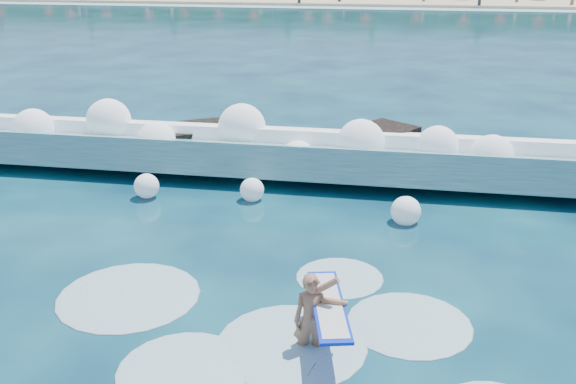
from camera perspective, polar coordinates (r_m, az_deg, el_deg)
name	(u,v)px	position (r m, az deg, el deg)	size (l,w,h in m)	color
ground	(202,273)	(13.81, -7.66, -7.18)	(200.00, 200.00, 0.00)	#071F38
beach	(377,0)	(89.89, 7.88, 16.57)	(140.00, 20.00, 0.40)	tan
wet_band	(372,8)	(78.94, 7.49, 15.92)	(140.00, 5.00, 0.08)	silver
breaking_wave	(262,154)	(19.62, -2.32, 3.39)	(19.39, 2.96, 1.67)	teal
rock_cluster	(283,149)	(20.55, -0.42, 3.81)	(8.43, 3.20, 1.40)	black
surfer_with_board	(315,317)	(11.03, 2.44, -11.02)	(1.13, 2.88, 1.68)	#A2684B
wave_spray	(249,140)	(19.42, -3.44, 4.64)	(15.34, 4.78, 2.12)	white
surf_foam	(261,327)	(11.92, -2.40, -11.89)	(9.08, 5.72, 0.14)	silver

